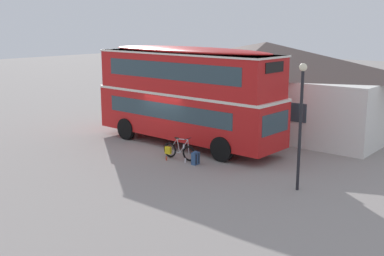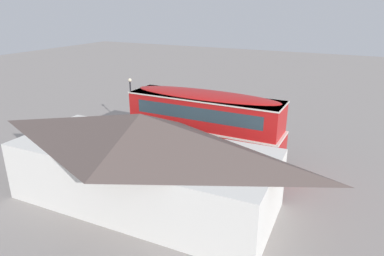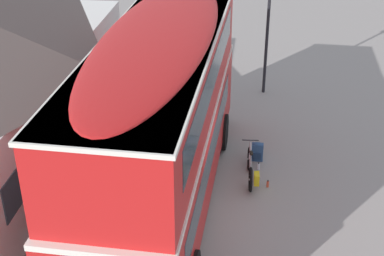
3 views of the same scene
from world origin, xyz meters
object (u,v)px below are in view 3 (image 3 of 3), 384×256
object	(u,v)px
water_bottle_red_squeeze	(268,184)
street_lamp	(268,18)
backpack_on_ground	(257,151)
touring_bicycle	(251,169)
double_decker_bus	(161,113)
water_bottle_clear_plastic	(258,166)

from	to	relation	value
water_bottle_red_squeeze	street_lamp	bearing A→B (deg)	2.99
backpack_on_ground	street_lamp	distance (m)	5.45
touring_bicycle	street_lamp	size ratio (longest dim) A/B	0.38
touring_bicycle	water_bottle_red_squeeze	distance (m)	0.61
backpack_on_ground	water_bottle_red_squeeze	xyz separation A→B (m)	(-1.37, -0.35, -0.20)
double_decker_bus	water_bottle_clear_plastic	bearing A→B (deg)	-49.76
water_bottle_clear_plastic	street_lamp	xyz separation A→B (m)	(5.35, 0.04, 2.71)
touring_bicycle	water_bottle_clear_plastic	size ratio (longest dim) A/B	7.80
double_decker_bus	backpack_on_ground	world-z (taller)	double_decker_bus
water_bottle_clear_plastic	street_lamp	world-z (taller)	street_lamp
water_bottle_red_squeeze	double_decker_bus	bearing A→B (deg)	113.47
touring_bicycle	water_bottle_red_squeeze	bearing A→B (deg)	-116.55
water_bottle_red_squeeze	street_lamp	distance (m)	6.78
touring_bicycle	backpack_on_ground	size ratio (longest dim) A/B	2.97
double_decker_bus	water_bottle_clear_plastic	distance (m)	4.01
double_decker_bus	backpack_on_ground	distance (m)	4.15
backpack_on_ground	touring_bicycle	bearing A→B (deg)	173.10
touring_bicycle	water_bottle_clear_plastic	world-z (taller)	touring_bicycle
street_lamp	double_decker_bus	bearing A→B (deg)	162.39
water_bottle_red_squeeze	street_lamp	size ratio (longest dim) A/B	0.05
backpack_on_ground	street_lamp	size ratio (longest dim) A/B	0.13
backpack_on_ground	street_lamp	world-z (taller)	street_lamp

